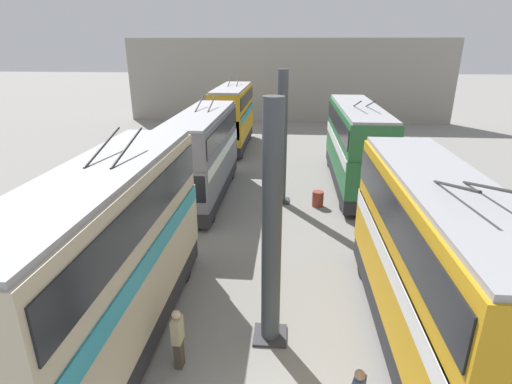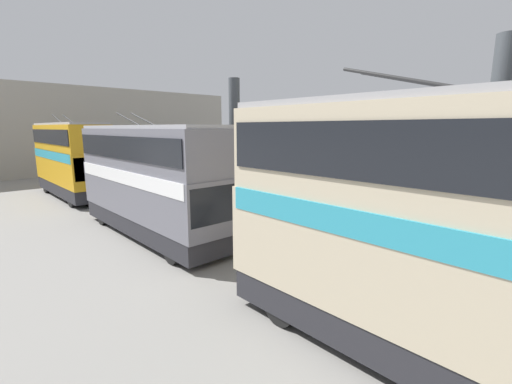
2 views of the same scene
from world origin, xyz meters
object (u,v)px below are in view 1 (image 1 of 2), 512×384
at_px(bus_right_far, 233,113).
at_px(oil_drum, 318,199).
at_px(person_by_right_row, 178,337).
at_px(bus_right_near, 108,253).
at_px(bus_right_mid, 203,150).
at_px(bus_left_near, 434,258).
at_px(bus_left_far, 356,141).

xyz_separation_m(bus_right_far, oil_drum, (-12.74, -6.44, -2.47)).
bearing_deg(person_by_right_row, bus_right_far, -83.13).
relative_size(bus_right_near, bus_right_mid, 1.02).
relative_size(bus_left_near, bus_right_far, 1.08).
bearing_deg(bus_right_mid, bus_left_near, -142.50).
xyz_separation_m(bus_left_near, oil_drum, (10.54, 2.37, -2.47)).
xyz_separation_m(bus_right_near, bus_right_mid, (12.20, -0.00, -0.28)).
xyz_separation_m(bus_left_far, person_by_right_row, (-15.56, 6.81, -1.85)).
relative_size(bus_right_mid, bus_right_far, 1.05).
distance_m(bus_left_near, person_by_right_row, 7.22).
relative_size(bus_left_near, oil_drum, 11.98).
xyz_separation_m(bus_right_mid, oil_drum, (-0.94, -6.44, -2.34)).
bearing_deg(oil_drum, person_by_right_row, 159.64).
height_order(bus_right_far, person_by_right_row, bus_right_far).
relative_size(bus_right_near, bus_right_far, 1.08).
distance_m(bus_left_near, oil_drum, 11.08).
bearing_deg(person_by_right_row, bus_right_near, -17.63).
relative_size(bus_left_near, bus_right_mid, 1.03).
height_order(bus_right_far, oil_drum, bus_right_far).
distance_m(bus_left_near, bus_right_far, 24.89).
bearing_deg(oil_drum, bus_left_far, -33.47).
xyz_separation_m(bus_right_far, person_by_right_row, (-24.72, -1.99, -1.93)).
height_order(bus_left_near, oil_drum, bus_left_near).
bearing_deg(person_by_right_row, bus_right_mid, -78.96).
bearing_deg(bus_right_far, bus_left_near, -159.28).
relative_size(bus_left_far, bus_right_mid, 1.12).
relative_size(bus_right_near, person_by_right_row, 5.54).
xyz_separation_m(bus_right_near, oil_drum, (11.26, -6.44, -2.62)).
bearing_deg(oil_drum, bus_right_far, 26.81).
xyz_separation_m(bus_right_near, bus_right_far, (24.00, 0.00, -0.14)).
bearing_deg(bus_left_far, oil_drum, 146.53).
xyz_separation_m(bus_right_mid, person_by_right_row, (-12.92, -1.99, -1.79)).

